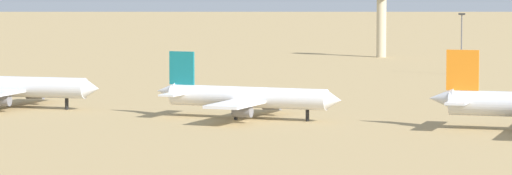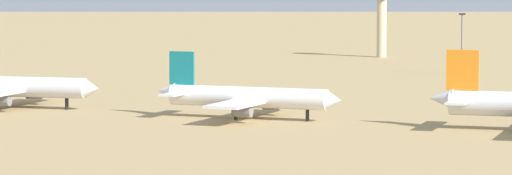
{
  "view_description": "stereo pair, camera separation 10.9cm",
  "coord_description": "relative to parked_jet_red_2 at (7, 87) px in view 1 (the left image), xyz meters",
  "views": [
    {
      "loc": [
        99.17,
        -240.57,
        27.72
      ],
      "look_at": [
        0.23,
        5.3,
        6.0
      ],
      "focal_mm": 98.32,
      "sensor_mm": 36.0,
      "label": 1
    },
    {
      "loc": [
        99.27,
        -240.53,
        27.72
      ],
      "look_at": [
        0.23,
        5.3,
        6.0
      ],
      "focal_mm": 98.32,
      "sensor_mm": 36.0,
      "label": 2
    }
  ],
  "objects": [
    {
      "name": "ground",
      "position": [
        55.41,
        -6.47,
        -4.39
      ],
      "size": [
        4000.0,
        4000.0,
        0.0
      ],
      "primitive_type": "plane",
      "color": "tan"
    },
    {
      "name": "parked_jet_red_2",
      "position": [
        0.0,
        0.0,
        0.0
      ],
      "size": [
        40.57,
        34.28,
        13.39
      ],
      "rotation": [
        0.0,
        0.0,
        0.1
      ],
      "color": "silver",
      "rests_on": "ground"
    },
    {
      "name": "control_tower",
      "position": [
        20.93,
        195.67,
        10.88
      ],
      "size": [
        5.2,
        5.2,
        25.31
      ],
      "color": "#C6B793",
      "rests_on": "ground"
    },
    {
      "name": "parked_jet_teal_3",
      "position": [
        53.82,
        -1.68,
        -0.27
      ],
      "size": [
        37.94,
        31.72,
        12.58
      ],
      "rotation": [
        0.0,
        0.0,
        -0.0
      ],
      "color": "white",
      "rests_on": "ground"
    },
    {
      "name": "light_pole_mid",
      "position": [
        64.41,
        127.0,
        5.24
      ],
      "size": [
        1.8,
        0.5,
        16.81
      ],
      "color": "#59595E",
      "rests_on": "ground"
    }
  ]
}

